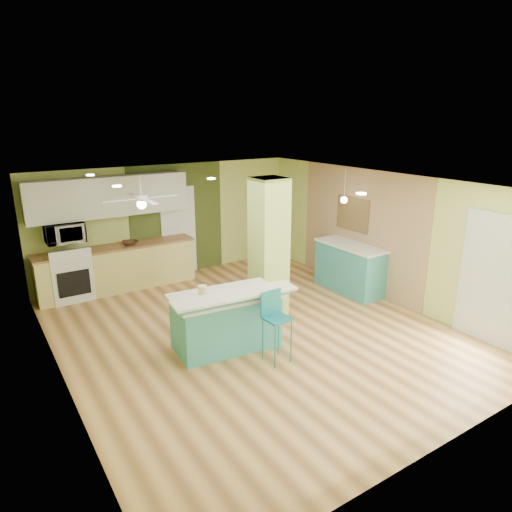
# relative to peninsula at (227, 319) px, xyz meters

# --- Properties ---
(floor) EXTENTS (6.00, 7.00, 0.01)m
(floor) POSITION_rel_peninsula_xyz_m (0.63, 0.22, -0.48)
(floor) COLOR brown
(floor) RESTS_ON ground
(ceiling) EXTENTS (6.00, 7.00, 0.01)m
(ceiling) POSITION_rel_peninsula_xyz_m (0.63, 0.22, 2.03)
(ceiling) COLOR white
(ceiling) RESTS_ON wall_back
(wall_back) EXTENTS (6.00, 0.01, 2.50)m
(wall_back) POSITION_rel_peninsula_xyz_m (0.63, 3.73, 0.78)
(wall_back) COLOR #C0D06F
(wall_back) RESTS_ON floor
(wall_front) EXTENTS (6.00, 0.01, 2.50)m
(wall_front) POSITION_rel_peninsula_xyz_m (0.63, -3.28, 0.78)
(wall_front) COLOR #C0D06F
(wall_front) RESTS_ON floor
(wall_left) EXTENTS (0.01, 7.00, 2.50)m
(wall_left) POSITION_rel_peninsula_xyz_m (-2.37, 0.22, 0.78)
(wall_left) COLOR #C0D06F
(wall_left) RESTS_ON floor
(wall_right) EXTENTS (0.01, 7.00, 2.50)m
(wall_right) POSITION_rel_peninsula_xyz_m (3.64, 0.22, 0.78)
(wall_right) COLOR #C0D06F
(wall_right) RESTS_ON floor
(wood_panel) EXTENTS (0.02, 3.40, 2.50)m
(wood_panel) POSITION_rel_peninsula_xyz_m (3.62, 0.82, 0.78)
(wood_panel) COLOR #967455
(wood_panel) RESTS_ON floor
(olive_accent) EXTENTS (2.20, 0.02, 2.50)m
(olive_accent) POSITION_rel_peninsula_xyz_m (0.83, 3.71, 0.78)
(olive_accent) COLOR #404F1F
(olive_accent) RESTS_ON floor
(interior_door) EXTENTS (0.82, 0.05, 2.00)m
(interior_door) POSITION_rel_peninsula_xyz_m (0.83, 3.68, 0.53)
(interior_door) COLOR white
(interior_door) RESTS_ON floor
(french_door) EXTENTS (0.04, 1.08, 2.10)m
(french_door) POSITION_rel_peninsula_xyz_m (3.60, -2.08, 0.58)
(french_door) COLOR silver
(french_door) RESTS_ON floor
(column) EXTENTS (0.55, 0.55, 2.50)m
(column) POSITION_rel_peninsula_xyz_m (1.28, 0.72, 0.78)
(column) COLOR #AFC75C
(column) RESTS_ON floor
(kitchen_run) EXTENTS (3.25, 0.63, 0.94)m
(kitchen_run) POSITION_rel_peninsula_xyz_m (-0.67, 3.42, 0.00)
(kitchen_run) COLOR #D7CA70
(kitchen_run) RESTS_ON floor
(stove) EXTENTS (0.76, 0.66, 1.08)m
(stove) POSITION_rel_peninsula_xyz_m (-1.62, 3.41, -0.01)
(stove) COLOR white
(stove) RESTS_ON floor
(upper_cabinets) EXTENTS (3.20, 0.34, 0.80)m
(upper_cabinets) POSITION_rel_peninsula_xyz_m (-0.67, 3.54, 1.48)
(upper_cabinets) COLOR silver
(upper_cabinets) RESTS_ON wall_back
(microwave) EXTENTS (0.70, 0.48, 0.39)m
(microwave) POSITION_rel_peninsula_xyz_m (-1.62, 3.42, 0.88)
(microwave) COLOR white
(microwave) RESTS_ON wall_back
(ceiling_fan) EXTENTS (1.41, 1.41, 0.61)m
(ceiling_fan) POSITION_rel_peninsula_xyz_m (-0.47, 2.22, 1.61)
(ceiling_fan) COLOR white
(ceiling_fan) RESTS_ON ceiling
(pendant_lamp) EXTENTS (0.14, 0.14, 0.69)m
(pendant_lamp) POSITION_rel_peninsula_xyz_m (3.28, 0.97, 1.41)
(pendant_lamp) COLOR white
(pendant_lamp) RESTS_ON ceiling
(wall_decor) EXTENTS (0.03, 0.90, 0.70)m
(wall_decor) POSITION_rel_peninsula_xyz_m (3.60, 1.02, 1.08)
(wall_decor) COLOR brown
(wall_decor) RESTS_ON wood_panel
(peninsula) EXTENTS (1.93, 1.17, 1.02)m
(peninsula) POSITION_rel_peninsula_xyz_m (0.00, 0.00, 0.00)
(peninsula) COLOR teal
(peninsula) RESTS_ON floor
(bar_stool) EXTENTS (0.37, 0.37, 1.07)m
(bar_stool) POSITION_rel_peninsula_xyz_m (0.40, -0.71, 0.25)
(bar_stool) COLOR teal
(bar_stool) RESTS_ON floor
(side_counter) EXTENTS (0.66, 1.55, 1.00)m
(side_counter) POSITION_rel_peninsula_xyz_m (3.33, 0.74, 0.03)
(side_counter) COLOR teal
(side_counter) RESTS_ON floor
(fruit_bowl) EXTENTS (0.37, 0.37, 0.08)m
(fruit_bowl) POSITION_rel_peninsula_xyz_m (-0.39, 3.37, 0.51)
(fruit_bowl) COLOR #3A2617
(fruit_bowl) RESTS_ON kitchen_run
(canister) EXTENTS (0.14, 0.14, 0.17)m
(canister) POSITION_rel_peninsula_xyz_m (-0.33, 0.14, 0.50)
(canister) COLOR yellow
(canister) RESTS_ON peninsula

